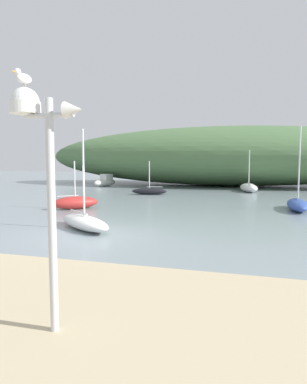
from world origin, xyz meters
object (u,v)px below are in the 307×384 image
at_px(mast_structure, 38,138).
at_px(seagull_on_radar, 23,77).
at_px(sailboat_far_left, 75,203).
at_px(sailboat_mid_channel, 149,191).
at_px(sailboat_far_right, 84,222).
at_px(sailboat_east_reach, 249,188).
at_px(motorboat_centre_water, 105,181).
at_px(sailboat_inner_mooring, 298,204).

xyz_separation_m(mast_structure, seagull_on_radar, (-0.20, -0.02, 0.86)).
height_order(mast_structure, sailboat_far_left, mast_structure).
bearing_deg(sailboat_mid_channel, sailboat_far_right, -84.13).
relative_size(sailboat_east_reach, motorboat_centre_water, 1.06).
height_order(mast_structure, sailboat_far_right, sailboat_far_right).
distance_m(sailboat_far_left, sailboat_east_reach, 16.11).
bearing_deg(sailboat_far_left, sailboat_inner_mooring, 13.29).
distance_m(mast_structure, sailboat_far_left, 14.60).
bearing_deg(sailboat_inner_mooring, mast_structure, -109.01).
height_order(sailboat_east_reach, sailboat_far_right, sailboat_far_right).
distance_m(mast_structure, sailboat_mid_channel, 22.33).
xyz_separation_m(sailboat_far_left, sailboat_far_right, (3.09, -4.93, -0.08)).
bearing_deg(sailboat_far_left, sailboat_east_reach, 55.31).
xyz_separation_m(sailboat_east_reach, sailboat_mid_channel, (-7.49, -4.43, -0.10)).
bearing_deg(sailboat_mid_channel, seagull_on_radar, -78.05).
relative_size(sailboat_far_left, motorboat_centre_water, 0.80).
xyz_separation_m(sailboat_east_reach, motorboat_centre_water, (-14.32, 2.52, 0.13)).
bearing_deg(sailboat_east_reach, sailboat_inner_mooring, -75.70).
bearing_deg(seagull_on_radar, mast_structure, 4.91).
relative_size(sailboat_inner_mooring, motorboat_centre_water, 1.35).
bearing_deg(mast_structure, sailboat_east_reach, 84.05).
bearing_deg(seagull_on_radar, sailboat_far_right, 111.84).
xyz_separation_m(mast_structure, sailboat_east_reach, (2.71, 26.06, -2.67)).
relative_size(seagull_on_radar, motorboat_centre_water, 0.10).
bearing_deg(sailboat_far_left, motorboat_centre_water, 108.08).
relative_size(motorboat_centre_water, sailboat_mid_channel, 1.18).
bearing_deg(sailboat_mid_channel, mast_structure, -77.55).
bearing_deg(sailboat_far_left, sailboat_mid_channel, 79.22).
height_order(sailboat_far_left, sailboat_far_right, sailboat_far_right).
distance_m(sailboat_far_right, sailboat_mid_channel, 13.82).
bearing_deg(sailboat_mid_channel, motorboat_centre_water, 134.50).
distance_m(sailboat_inner_mooring, sailboat_east_reach, 10.79).
bearing_deg(seagull_on_radar, sailboat_east_reach, 83.63).
xyz_separation_m(mast_structure, sailboat_far_right, (-3.36, 7.89, -2.75)).
bearing_deg(motorboat_centre_water, seagull_on_radar, -68.25).
relative_size(mast_structure, sailboat_east_reach, 1.00).
relative_size(seagull_on_radar, sailboat_inner_mooring, 0.08).
relative_size(mast_structure, seagull_on_radar, 10.31).
bearing_deg(sailboat_inner_mooring, sailboat_east_reach, 104.30).
height_order(seagull_on_radar, sailboat_mid_channel, seagull_on_radar).
relative_size(mast_structure, motorboat_centre_water, 1.06).
bearing_deg(sailboat_far_right, sailboat_far_left, 122.11).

